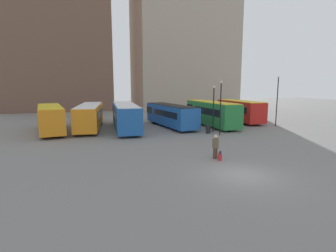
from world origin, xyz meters
The scene contains 15 objects.
ground_plane centered at (0.00, 0.00, 0.00)m, with size 160.00×160.00×0.00m, color slate.
building_block_left centered at (-14.22, 50.72, 20.61)m, with size 22.22×16.98×41.21m.
building_block_right centered at (14.94, 50.72, 22.36)m, with size 23.66×16.59×44.73m.
bus_0 centered at (-12.50, 18.92, 1.62)m, with size 3.87×9.73×2.98m.
bus_1 centered at (-8.25, 20.21, 1.60)m, with size 3.77×11.45×2.92m.
bus_2 centered at (-4.21, 18.32, 1.66)m, with size 3.22×11.64×3.04m.
bus_3 centered at (1.59, 18.95, 1.53)m, with size 3.83×10.93×2.80m.
bus_4 centered at (6.89, 17.97, 1.71)m, with size 2.72×10.66×3.15m.
bus_5 centered at (12.49, 20.15, 1.66)m, with size 2.80×9.31×3.06m.
traveler centered at (0.12, 3.69, 1.03)m, with size 0.56×0.56×1.74m.
suitcase centered at (0.22, 3.19, 0.25)m, with size 0.31×0.36×0.70m.
lamp_post_0 centered at (4.81, 11.73, 3.34)m, with size 0.28×0.28×5.68m.
lamp_post_1 centered at (14.79, 15.21, 3.69)m, with size 0.28×0.28×6.36m.
lamp_post_2 centered at (4.95, 13.60, 3.08)m, with size 0.28×0.28×5.18m.
trash_bin centered at (4.08, 13.02, 0.42)m, with size 0.52×0.52×0.85m.
Camera 1 is at (-8.55, -12.75, 5.21)m, focal length 28.00 mm.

